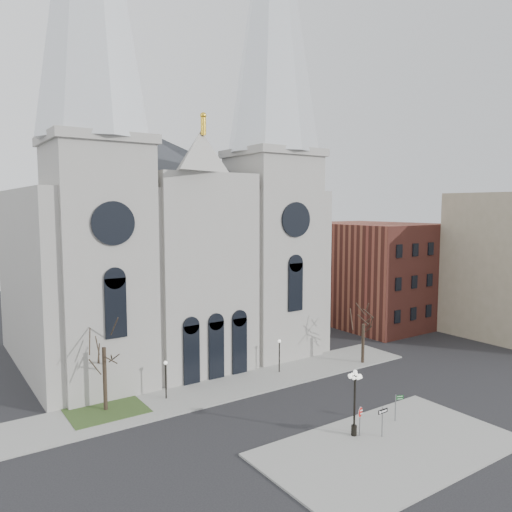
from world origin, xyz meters
TOP-DOWN VIEW (x-y plane):
  - ground at (0.00, 0.00)m, footprint 160.00×160.00m
  - sidewalk_near at (3.00, -5.00)m, footprint 18.00×10.00m
  - sidewalk_far at (0.00, 11.00)m, footprint 40.00×6.00m
  - grass_patch at (-11.00, 12.00)m, footprint 6.00×5.00m
  - cathedral at (0.00, 22.86)m, footprint 33.00×26.66m
  - bg_building_brick at (30.00, 22.00)m, footprint 14.00×18.00m
  - tree_left at (-11.00, 12.00)m, footprint 3.20×3.20m
  - tree_right at (15.00, 9.00)m, footprint 3.20×3.20m
  - ped_lamp_left at (-6.00, 11.50)m, footprint 0.32×0.32m
  - ped_lamp_right at (6.00, 11.50)m, footprint 0.32×0.32m
  - stop_sign at (2.50, -2.66)m, footprint 0.77×0.08m
  - globe_lamp at (2.21, -2.39)m, footprint 1.25×1.25m
  - one_way_sign at (3.69, -3.66)m, footprint 0.93×0.09m
  - street_name_sign at (6.59, -2.49)m, footprint 0.62×0.28m

SIDE VIEW (x-z plane):
  - ground at x=0.00m, z-range 0.00..0.00m
  - sidewalk_near at x=3.00m, z-range 0.00..0.14m
  - sidewalk_far at x=0.00m, z-range 0.00..0.14m
  - grass_patch at x=-11.00m, z-range 0.00..0.18m
  - street_name_sign at x=6.59m, z-range 0.34..2.40m
  - one_way_sign at x=3.69m, z-range 0.52..2.65m
  - stop_sign at x=2.50m, z-range 0.62..2.74m
  - ped_lamp_left at x=-6.00m, z-range 0.70..3.96m
  - ped_lamp_right at x=6.00m, z-range 0.70..3.96m
  - globe_lamp at x=2.21m, z-range 0.75..5.55m
  - tree_right at x=15.00m, z-range 1.47..7.47m
  - tree_left at x=-11.00m, z-range 1.83..9.33m
  - bg_building_brick at x=30.00m, z-range 0.00..14.00m
  - cathedral at x=0.00m, z-range -8.52..45.48m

